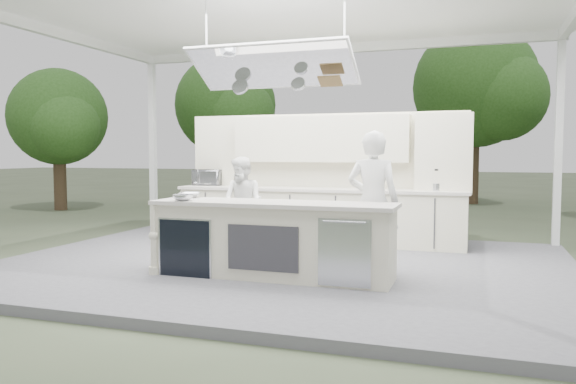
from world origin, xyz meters
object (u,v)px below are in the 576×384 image
(demo_island, at_px, (271,239))
(head_chef, at_px, (373,202))
(sous_chef, at_px, (243,203))
(back_counter, at_px, (318,215))

(demo_island, xyz_separation_m, head_chef, (1.17, 0.64, 0.45))
(head_chef, height_order, sous_chef, head_chef)
(demo_island, xyz_separation_m, back_counter, (-0.18, 2.81, 0.00))
(demo_island, bearing_deg, sous_chef, 122.93)
(head_chef, xyz_separation_m, sous_chef, (-2.30, 1.10, -0.17))
(back_counter, bearing_deg, demo_island, -86.37)
(sous_chef, bearing_deg, back_counter, 61.08)
(demo_island, height_order, head_chef, head_chef)
(back_counter, height_order, sous_chef, sous_chef)
(back_counter, xyz_separation_m, sous_chef, (-0.95, -1.07, 0.27))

